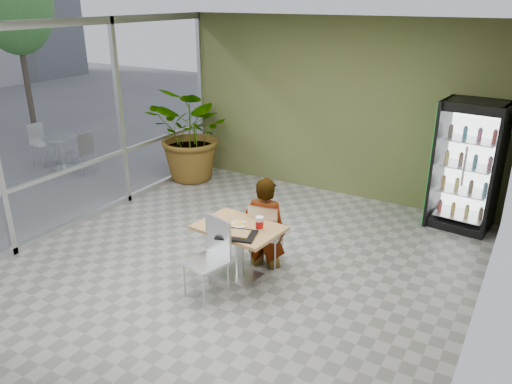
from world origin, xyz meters
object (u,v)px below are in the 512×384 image
beverage_fridge (467,166)px  chair_far (265,231)px  seated_woman (265,232)px  cafeteria_tray (237,235)px  potted_plant (194,134)px  dining_table (239,241)px  chair_near (212,251)px  soda_cup (260,224)px

beverage_fridge → chair_far: bearing=-121.0°
seated_woman → cafeteria_tray: (0.01, -0.73, 0.27)m
seated_woman → potted_plant: potted_plant is taller
chair_far → cafeteria_tray: bearing=77.8°
dining_table → beverage_fridge: size_ratio=0.56×
chair_far → cafeteria_tray: chair_far is taller
dining_table → chair_far: size_ratio=1.24×
chair_far → chair_near: 0.96m
chair_near → potted_plant: (-2.73, 3.26, 0.36)m
chair_far → chair_near: size_ratio=0.91×
chair_far → soda_cup: soda_cup is taller
chair_near → potted_plant: bearing=144.9°
potted_plant → chair_far: bearing=-38.4°
dining_table → cafeteria_tray: bearing=-64.0°
chair_far → cafeteria_tray: size_ratio=1.96×
dining_table → potted_plant: (-2.81, 2.77, 0.42)m
dining_table → beverage_fridge: beverage_fridge is taller
dining_table → seated_woman: size_ratio=0.72×
chair_near → potted_plant: size_ratio=0.53×
chair_far → potted_plant: bearing=-49.5°
beverage_fridge → potted_plant: beverage_fridge is taller
soda_cup → seated_woman: bearing=110.8°
soda_cup → cafeteria_tray: bearing=-120.3°
soda_cup → beverage_fridge: (1.93, 3.15, 0.18)m
seated_woman → beverage_fridge: 3.46m
chair_far → seated_woman: seated_woman is taller
cafeteria_tray → dining_table: bearing=116.0°
soda_cup → cafeteria_tray: soda_cup is taller
seated_woman → potted_plant: size_ratio=0.83×
dining_table → seated_woman: (0.11, 0.48, -0.05)m
cafeteria_tray → potted_plant: (-2.93, 3.02, 0.19)m
seated_woman → beverage_fridge: (2.10, 2.70, 0.53)m
dining_table → chair_near: 0.50m
dining_table → seated_woman: seated_woman is taller
soda_cup → potted_plant: bearing=138.5°
dining_table → beverage_fridge: bearing=55.2°
chair_near → cafeteria_tray: chair_near is taller
chair_far → seated_woman: size_ratio=0.58×
chair_far → seated_woman: 0.07m
dining_table → cafeteria_tray: (0.12, -0.24, 0.23)m
dining_table → soda_cup: size_ratio=6.24×
chair_far → beverage_fridge: (2.08, 2.75, 0.48)m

